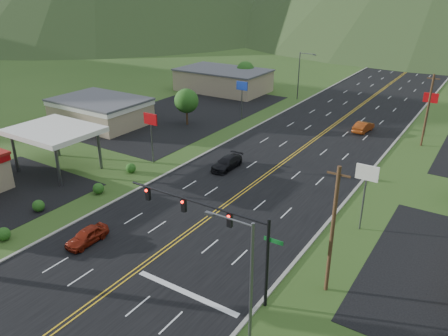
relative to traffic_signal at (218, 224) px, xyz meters
The scene contains 17 objects.
traffic_signal is the anchor object (origin of this frame).
streetlight_east 6.17m from the traffic_signal, 40.39° to the right, with size 3.28×0.25×9.00m.
streetlight_west 58.88m from the traffic_signal, 107.97° to the left, with size 3.28×0.25×9.00m.
gas_canopy 29.59m from the traffic_signal, 164.30° to the left, with size 10.00×8.00×5.30m.
building_west_mid 45.46m from the traffic_signal, 148.05° to the left, with size 14.40×10.40×4.10m.
building_west_far 64.15m from the traffic_signal, 122.56° to the left, with size 18.40×11.40×4.50m.
pole_sign_west_a 26.00m from the traffic_signal, 142.00° to the left, with size 2.00×0.18×6.40m.
pole_sign_west_b 43.17m from the traffic_signal, 118.32° to the left, with size 2.00×0.18×6.40m.
pole_sign_east_a 15.45m from the traffic_signal, 65.05° to the left, with size 2.00×0.18×6.40m.
pole_sign_east_b 46.47m from the traffic_signal, 81.94° to the left, with size 2.00×0.18×6.40m.
tree_west_a 40.80m from the traffic_signal, 130.50° to the left, with size 3.84×3.84×5.82m.
tree_west_b 66.01m from the traffic_signal, 118.49° to the left, with size 3.84×3.84×5.82m.
utility_pole_a 8.08m from the traffic_signal, 29.72° to the left, with size 1.60×0.28×10.00m.
utility_pole_b 41.60m from the traffic_signal, 80.29° to the left, with size 1.60×0.28×10.00m.
car_red_near 13.72m from the traffic_signal, behind, with size 1.64×4.07×1.39m, color maroon.
car_dark_mid 22.93m from the traffic_signal, 120.73° to the left, with size 2.02×4.98×1.45m, color black.
car_red_far 42.92m from the traffic_signal, 92.19° to the left, with size 1.66×4.76×1.57m, color #8A350F.
Camera 1 is at (21.40, -8.31, 21.17)m, focal length 35.00 mm.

